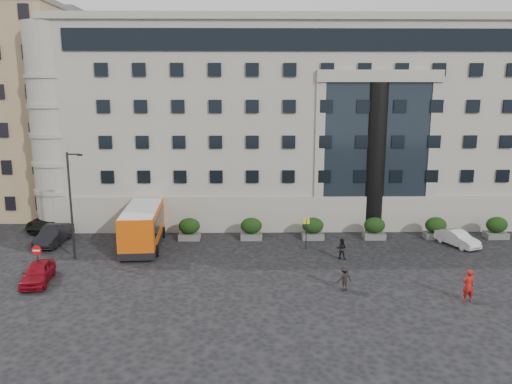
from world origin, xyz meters
The scene contains 24 objects.
ground centered at (0.00, 0.00, 0.00)m, with size 120.00×120.00×0.00m, color black.
civic_building centered at (6.00, 22.00, 9.00)m, with size 44.00×24.00×18.00m, color #A29D8F.
entrance_column centered at (12.00, 10.30, 6.50)m, with size 1.80×1.80×13.00m, color black.
apartment_near centered at (-24.00, 20.00, 10.00)m, with size 14.00×14.00×20.00m, color #917A54.
apartment_far centered at (-27.00, 38.00, 11.00)m, with size 13.00×13.00×22.00m, color #7F684A.
hedge_a centered at (-4.00, 7.80, 0.93)m, with size 1.80×1.26×1.84m.
hedge_b centered at (1.20, 7.80, 0.93)m, with size 1.80×1.26×1.84m.
hedge_c centered at (6.40, 7.80, 0.93)m, with size 1.80×1.26×1.84m.
hedge_d centered at (11.60, 7.80, 0.93)m, with size 1.80×1.26×1.84m.
hedge_e centered at (16.80, 7.80, 0.93)m, with size 1.80×1.26×1.84m.
hedge_f centered at (22.00, 7.80, 0.93)m, with size 1.80×1.26×1.84m.
street_lamp centered at (-11.94, 3.00, 4.37)m, with size 1.16×0.18×8.00m.
bus_stop_sign centered at (5.50, 5.00, 1.73)m, with size 0.50×0.08×2.52m.
no_entry_sign centered at (-13.00, -1.04, 1.65)m, with size 0.64×0.16×2.32m.
minibus centered at (-7.47, 5.82, 1.78)m, with size 3.30×7.89×3.23m.
red_truck centered at (-17.45, 18.41, 1.49)m, with size 3.12×5.69×2.92m.
parked_car_a centered at (-12.78, -1.67, 0.68)m, with size 1.61×4.00×1.36m, color maroon.
parked_car_b centered at (-14.94, 6.70, 0.77)m, with size 1.63×4.66×1.54m, color black.
parked_car_c centered at (-17.00, 11.36, 0.76)m, with size 2.12×5.22×1.51m, color black.
parked_car_d centered at (-17.00, 11.40, 0.77)m, with size 2.56×5.56×1.55m, color black.
white_taxi centered at (17.82, 5.73, 0.63)m, with size 1.34×3.85×1.27m, color silver.
pedestrian_a centered at (14.00, -5.00, 0.99)m, with size 0.72×0.47×1.98m, color #A71510.
pedestrian_b centered at (7.89, 2.74, 0.79)m, with size 0.77×0.60×1.58m, color black.
pedestrian_c centered at (6.97, -3.25, 0.80)m, with size 1.04×0.60×1.61m, color black.
Camera 1 is at (0.99, -32.63, 12.39)m, focal length 35.00 mm.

